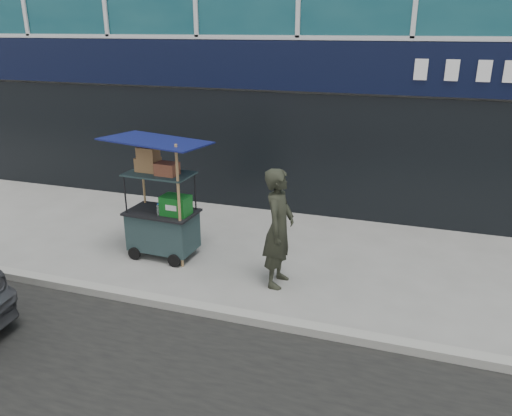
% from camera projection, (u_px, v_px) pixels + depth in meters
% --- Properties ---
extents(ground, '(80.00, 80.00, 0.00)m').
position_uv_depth(ground, '(222.00, 308.00, 6.76)').
color(ground, slate).
rests_on(ground, ground).
extents(curb, '(80.00, 0.18, 0.12)m').
position_uv_depth(curb, '(216.00, 312.00, 6.56)').
color(curb, gray).
rests_on(curb, ground).
extents(vendor_cart, '(1.54, 1.13, 2.02)m').
position_uv_depth(vendor_cart, '(163.00, 216.00, 8.08)').
color(vendor_cart, '#1C2D2F').
rests_on(vendor_cart, ground).
extents(vendor_man, '(0.44, 0.65, 1.76)m').
position_uv_depth(vendor_man, '(279.00, 228.00, 7.12)').
color(vendor_man, black).
rests_on(vendor_man, ground).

